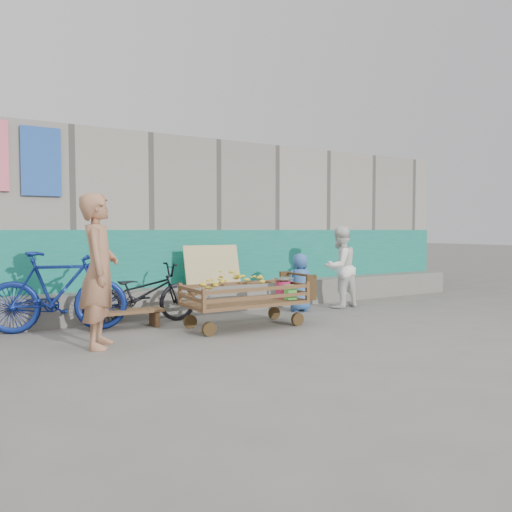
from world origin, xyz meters
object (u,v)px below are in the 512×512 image
bench (126,315)px  bicycle_dark (141,294)px  woman (340,267)px  bicycle_blue (57,292)px  banana_cart (243,290)px  child (300,282)px  vendor_man (99,271)px

bench → bicycle_dark: size_ratio=0.61×
woman → bicycle_blue: bearing=-12.4°
banana_cart → bench: 1.70m
bench → bicycle_dark: 0.47m
bench → banana_cart: bearing=-26.9°
bench → bicycle_blue: bearing=164.0°
bench → child: bearing=-0.3°
bench → woman: (3.87, -0.06, 0.54)m
banana_cart → bench: bearing=153.1°
vendor_man → bicycle_dark: size_ratio=1.07×
bench → bicycle_blue: (-0.86, 0.25, 0.36)m
banana_cart → bicycle_blue: bicycle_blue is taller
child → bicycle_dark: size_ratio=0.58×
vendor_man → bicycle_dark: vendor_man is taller
vendor_man → child: 3.74m
bench → child: 3.03m
woman → bicycle_dark: 3.59m
woman → bicycle_blue: woman is taller
child → vendor_man: bearing=25.6°
bench → bicycle_dark: bearing=38.9°
woman → bicycle_blue: (-4.74, 0.31, -0.18)m
banana_cart → woman: (2.39, 0.69, 0.19)m
bicycle_dark → bicycle_blue: (-1.17, 0.00, 0.11)m
vendor_man → banana_cart: bearing=-62.3°
child → bench: bearing=10.7°
bicycle_dark → banana_cart: bearing=-129.1°
banana_cart → bicycle_blue: (-2.34, 1.00, 0.01)m
banana_cart → vendor_man: 2.11m
banana_cart → child: 1.71m
child → bicycle_blue: 3.89m
bicycle_blue → woman: bearing=-77.9°
banana_cart → child: child is taller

